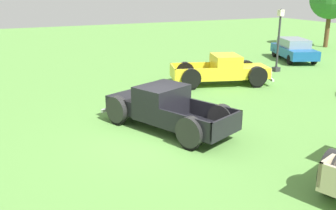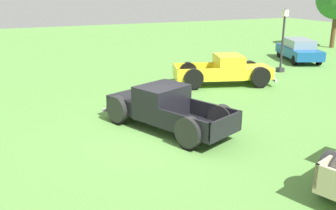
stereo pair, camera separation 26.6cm
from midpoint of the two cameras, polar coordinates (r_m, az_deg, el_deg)
name	(u,v)px [view 2 (the right image)]	position (r m, az deg, el deg)	size (l,w,h in m)	color
ground_plane	(155,138)	(12.66, -1.30, -5.03)	(80.00, 80.00, 0.00)	#5B9342
pickup_truck_foreground	(160,107)	(13.44, -0.57, -0.36)	(5.33, 3.59, 1.54)	black
pickup_truck_behind_right	(230,71)	(19.74, 9.59, 5.10)	(3.21, 5.32, 1.53)	yellow
sedan_distant_a	(299,49)	(27.54, 19.26, 7.86)	(4.75, 3.29, 1.47)	#195699
lamp_post_far	(283,39)	(23.35, 17.14, 9.39)	(0.36, 0.36, 3.66)	#2D2D33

